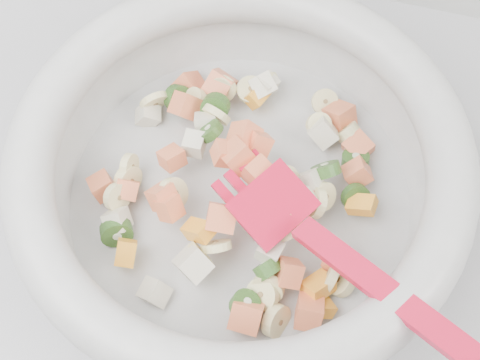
# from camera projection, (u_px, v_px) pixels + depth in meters

# --- Properties ---
(counter) EXTENTS (2.00, 0.60, 0.90)m
(counter) POSITION_uv_depth(u_px,v_px,m) (222.00, 345.00, 1.05)
(counter) COLOR gray
(counter) RESTS_ON ground
(mixing_bowl) EXTENTS (0.42, 0.38, 0.12)m
(mixing_bowl) POSITION_uv_depth(u_px,v_px,m) (240.00, 174.00, 0.60)
(mixing_bowl) COLOR #BBBBB9
(mixing_bowl) RESTS_ON counter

